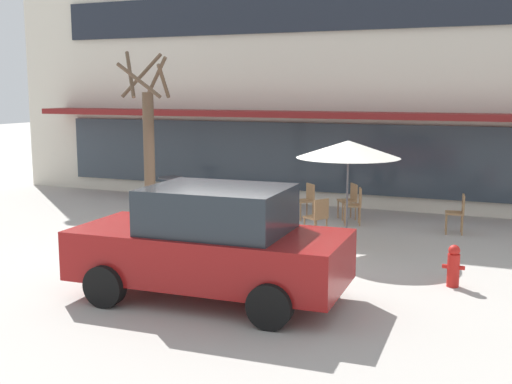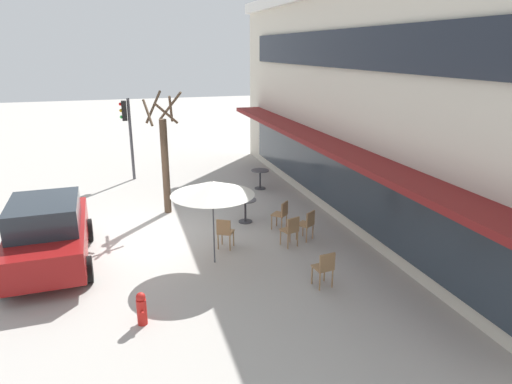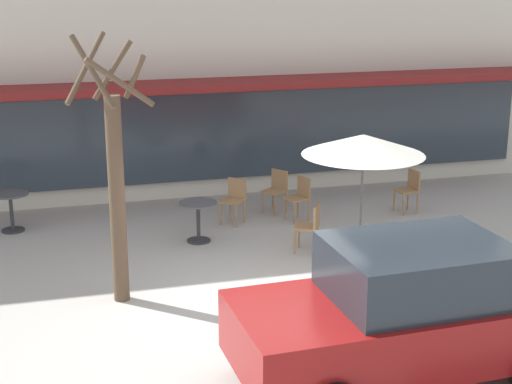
{
  "view_description": "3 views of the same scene",
  "coord_description": "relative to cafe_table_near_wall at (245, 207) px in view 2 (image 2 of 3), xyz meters",
  "views": [
    {
      "loc": [
        5.49,
        -11.04,
        3.21
      ],
      "look_at": [
        -0.06,
        2.27,
        0.9
      ],
      "focal_mm": 45.0,
      "sensor_mm": 36.0,
      "label": 1
    },
    {
      "loc": [
        12.87,
        -0.48,
        5.31
      ],
      "look_at": [
        0.13,
        3.33,
        1.12
      ],
      "focal_mm": 32.0,
      "sensor_mm": 36.0,
      "label": 2
    },
    {
      "loc": [
        -2.91,
        -10.42,
        4.94
      ],
      "look_at": [
        0.58,
        2.36,
        1.1
      ],
      "focal_mm": 55.0,
      "sensor_mm": 36.0,
      "label": 3
    }
  ],
  "objects": [
    {
      "name": "cafe_table_streetside",
      "position": [
        -3.35,
        1.53,
        0.0
      ],
      "size": [
        0.7,
        0.7,
        0.76
      ],
      "color": "#333338",
      "rests_on": "ground"
    },
    {
      "name": "cafe_chair_1",
      "position": [
        1.9,
        1.33,
        0.01
      ],
      "size": [
        0.56,
        0.56,
        0.89
      ],
      "color": "#9E754C",
      "rests_on": "ground"
    },
    {
      "name": "cafe_chair_2",
      "position": [
        0.91,
        0.9,
        0.01
      ],
      "size": [
        0.57,
        0.57,
        0.89
      ],
      "color": "#9E754C",
      "rests_on": "ground"
    },
    {
      "name": "street_tree",
      "position": [
        -1.66,
        -2.27,
        1.37
      ],
      "size": [
        1.24,
        1.25,
        4.02
      ],
      "color": "brown",
      "rests_on": "ground"
    },
    {
      "name": "patio_umbrella_green_folded",
      "position": [
        2.57,
        -1.54,
        1.51
      ],
      "size": [
        2.1,
        2.1,
        2.2
      ],
      "color": "#4C4C51",
      "rests_on": "ground"
    },
    {
      "name": "cafe_table_near_wall",
      "position": [
        0.0,
        0.0,
        0.0
      ],
      "size": [
        0.7,
        0.7,
        0.76
      ],
      "color": "#333338",
      "rests_on": "ground"
    },
    {
      "name": "building_facade",
      "position": [
        0.32,
        6.86,
        3.17
      ],
      "size": [
        19.69,
        9.1,
        7.37
      ],
      "color": "beige",
      "rests_on": "ground"
    },
    {
      "name": "cafe_chair_3",
      "position": [
        1.81,
        -1.08,
        0.01
      ],
      "size": [
        0.55,
        0.55,
        0.89
      ],
      "color": "#9E754C",
      "rests_on": "ground"
    },
    {
      "name": "parked_sedan",
      "position": [
        1.49,
        -5.57,
        0.36
      ],
      "size": [
        4.27,
        2.15,
        1.76
      ],
      "color": "maroon",
      "rests_on": "ground"
    },
    {
      "name": "ground_plane",
      "position": [
        0.32,
        -3.11,
        -0.52
      ],
      "size": [
        80.0,
        80.0,
        0.0
      ],
      "primitive_type": "plane",
      "color": "#ADA8A0"
    },
    {
      "name": "traffic_light_pole",
      "position": [
        -6.24,
        -3.3,
        1.78
      ],
      "size": [
        0.26,
        0.44,
        3.4
      ],
      "color": "#47474C",
      "rests_on": "ground"
    },
    {
      "name": "cafe_chair_0",
      "position": [
        2.2,
        0.71,
        0.01
      ],
      "size": [
        0.5,
        0.5,
        0.89
      ],
      "color": "#9E754C",
      "rests_on": "ground"
    },
    {
      "name": "cafe_chair_4",
      "position": [
        4.56,
        0.63,
        0.01
      ],
      "size": [
        0.45,
        0.45,
        0.89
      ],
      "color": "#9E754C",
      "rests_on": "ground"
    },
    {
      "name": "fire_hydrant",
      "position": [
        4.88,
        -3.49,
        -0.16
      ],
      "size": [
        0.36,
        0.2,
        0.71
      ],
      "color": "red",
      "rests_on": "ground"
    }
  ]
}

